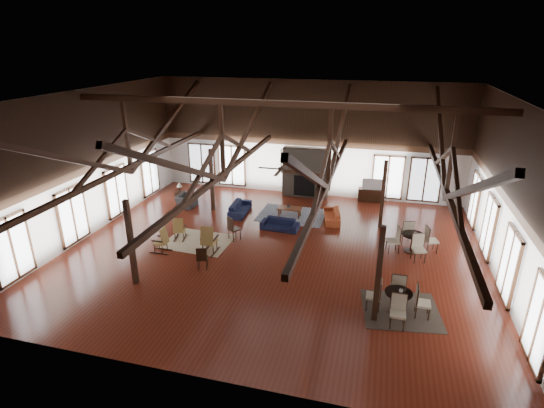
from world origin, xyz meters
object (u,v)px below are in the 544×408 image
(sofa_navy_left, at_px, (240,208))
(cafe_table_near, at_px, (398,298))
(armchair, at_px, (187,201))
(coffee_table, at_px, (290,209))
(sofa_navy_front, at_px, (280,224))
(cafe_table_far, at_px, (412,240))
(tv_console, at_px, (371,195))
(sofa_orange, at_px, (332,215))

(sofa_navy_left, distance_m, cafe_table_near, 9.63)
(armchair, bearing_deg, coffee_table, -85.77)
(sofa_navy_front, relative_size, cafe_table_far, 0.81)
(tv_console, bearing_deg, sofa_navy_front, -128.35)
(sofa_orange, bearing_deg, armchair, -99.52)
(armchair, bearing_deg, tv_console, -66.84)
(sofa_navy_left, relative_size, cafe_table_far, 0.90)
(sofa_navy_left, relative_size, armchair, 1.93)
(sofa_navy_left, bearing_deg, tv_console, -63.80)
(coffee_table, bearing_deg, tv_console, 41.18)
(sofa_navy_left, distance_m, tv_console, 6.89)
(cafe_table_near, bearing_deg, cafe_table_far, 82.10)
(armchair, bearing_deg, sofa_orange, -85.89)
(sofa_navy_left, xyz_separation_m, cafe_table_near, (7.22, -6.37, 0.23))
(sofa_navy_left, xyz_separation_m, sofa_orange, (4.40, 0.25, -0.02))
(cafe_table_far, bearing_deg, coffee_table, 157.07)
(cafe_table_near, distance_m, tv_console, 9.80)
(sofa_navy_front, distance_m, sofa_orange, 2.64)
(armchair, xyz_separation_m, cafe_table_far, (10.69, -2.22, 0.21))
(sofa_navy_left, height_order, coffee_table, sofa_navy_left)
(coffee_table, height_order, armchair, armchair)
(coffee_table, distance_m, tv_console, 4.78)
(tv_console, bearing_deg, sofa_orange, -117.57)
(tv_console, bearing_deg, armchair, -160.23)
(armchair, bearing_deg, cafe_table_near, -119.53)
(tv_console, bearing_deg, coffee_table, -139.33)
(cafe_table_near, relative_size, cafe_table_far, 0.93)
(sofa_orange, xyz_separation_m, armchair, (-7.26, -0.09, 0.06))
(armchair, distance_m, cafe_table_far, 10.92)
(sofa_navy_left, relative_size, coffee_table, 1.61)
(sofa_navy_front, relative_size, tv_console, 1.29)
(cafe_table_near, relative_size, tv_console, 1.49)
(sofa_orange, relative_size, cafe_table_far, 0.84)
(armchair, height_order, tv_console, tv_console)
(sofa_orange, xyz_separation_m, coffee_table, (-2.01, -0.01, 0.13))
(cafe_table_near, height_order, tv_console, cafe_table_near)
(cafe_table_near, bearing_deg, tv_console, 97.07)
(tv_console, bearing_deg, cafe_table_far, -71.56)
(cafe_table_far, height_order, tv_console, cafe_table_far)
(coffee_table, xyz_separation_m, cafe_table_near, (4.83, -6.61, 0.12))
(sofa_navy_front, bearing_deg, armchair, 167.90)
(cafe_table_far, distance_m, tv_console, 5.71)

